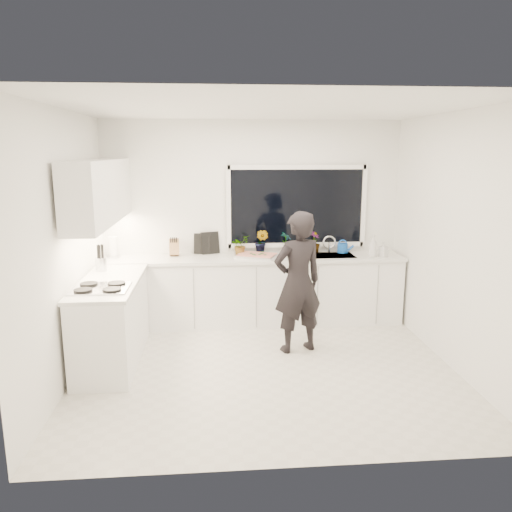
{
  "coord_description": "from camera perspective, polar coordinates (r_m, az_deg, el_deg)",
  "views": [
    {
      "loc": [
        -0.52,
        -5.0,
        2.3
      ],
      "look_at": [
        -0.07,
        0.4,
        1.15
      ],
      "focal_mm": 35.0,
      "sensor_mm": 36.0,
      "label": 1
    }
  ],
  "objects": [
    {
      "name": "wall_left",
      "position": [
        5.3,
        -21.03,
        0.86
      ],
      "size": [
        0.02,
        3.5,
        2.7
      ],
      "primitive_type": "cube",
      "color": "white",
      "rests_on": "ground"
    },
    {
      "name": "picture_frame_large",
      "position": [
        6.8,
        -6.19,
        1.41
      ],
      "size": [
        0.22,
        0.05,
        0.28
      ],
      "primitive_type": "cube",
      "rotation": [
        0.0,
        0.0,
        -0.14
      ],
      "color": "black",
      "rests_on": "countertop_back"
    },
    {
      "name": "soap_bottles",
      "position": [
        6.76,
        13.6,
        0.98
      ],
      "size": [
        0.29,
        0.16,
        0.28
      ],
      "color": "#D8BF66",
      "rests_on": "countertop_back"
    },
    {
      "name": "faucet",
      "position": [
        6.95,
        8.36,
        1.32
      ],
      "size": [
        0.03,
        0.03,
        0.22
      ],
      "primitive_type": "cylinder",
      "color": "silver",
      "rests_on": "countertop_back"
    },
    {
      "name": "countertop_back",
      "position": [
        6.61,
        -0.16,
        -0.25
      ],
      "size": [
        3.94,
        0.62,
        0.04
      ],
      "primitive_type": "cube",
      "color": "silver",
      "rests_on": "base_cabinets_back"
    },
    {
      "name": "ceiling",
      "position": [
        5.04,
        1.21,
        16.66
      ],
      "size": [
        4.0,
        3.5,
        0.02
      ],
      "primitive_type": "cube",
      "color": "white",
      "rests_on": "wall_back"
    },
    {
      "name": "countertop_left",
      "position": [
        5.64,
        -16.4,
        -2.87
      ],
      "size": [
        0.62,
        1.6,
        0.04
      ],
      "primitive_type": "cube",
      "color": "silver",
      "rests_on": "base_cabinets_left"
    },
    {
      "name": "base_cabinets_left",
      "position": [
        5.77,
        -16.13,
        -7.29
      ],
      "size": [
        0.58,
        1.6,
        0.88
      ],
      "primitive_type": "cube",
      "color": "white",
      "rests_on": "floor"
    },
    {
      "name": "base_cabinets_back",
      "position": [
        6.73,
        -0.17,
        -4.06
      ],
      "size": [
        3.92,
        0.58,
        0.88
      ],
      "primitive_type": "cube",
      "color": "white",
      "rests_on": "floor"
    },
    {
      "name": "utensil_crock",
      "position": [
        6.09,
        -17.29,
        -0.9
      ],
      "size": [
        0.14,
        0.14,
        0.16
      ],
      "primitive_type": "cylinder",
      "rotation": [
        0.0,
        0.0,
        0.09
      ],
      "color": "#A9A9AD",
      "rests_on": "countertop_left"
    },
    {
      "name": "herb_plants",
      "position": [
        6.76,
        1.77,
        1.49
      ],
      "size": [
        1.28,
        0.31,
        0.34
      ],
      "color": "#26662D",
      "rests_on": "countertop_back"
    },
    {
      "name": "watering_can",
      "position": [
        6.96,
        9.85,
        0.91
      ],
      "size": [
        0.16,
        0.16,
        0.13
      ],
      "primitive_type": "cylinder",
      "rotation": [
        0.0,
        0.0,
        -0.16
      ],
      "color": "#134FB4",
      "rests_on": "countertop_back"
    },
    {
      "name": "floor",
      "position": [
        5.53,
        1.08,
        -12.71
      ],
      "size": [
        4.0,
        3.5,
        0.02
      ],
      "primitive_type": "cube",
      "color": "beige",
      "rests_on": "ground"
    },
    {
      "name": "pizza_tray",
      "position": [
        6.58,
        0.09,
        0.02
      ],
      "size": [
        0.62,
        0.55,
        0.03
      ],
      "primitive_type": "cube",
      "rotation": [
        0.0,
        0.0,
        -0.42
      ],
      "color": "silver",
      "rests_on": "countertop_back"
    },
    {
      "name": "pizza",
      "position": [
        6.58,
        0.09,
        0.16
      ],
      "size": [
        0.56,
        0.49,
        0.01
      ],
      "primitive_type": "cube",
      "rotation": [
        0.0,
        0.0,
        -0.42
      ],
      "color": "red",
      "rests_on": "pizza_tray"
    },
    {
      "name": "knife_block",
      "position": [
        6.73,
        -9.33,
        0.94
      ],
      "size": [
        0.14,
        0.11,
        0.22
      ],
      "primitive_type": "cube",
      "rotation": [
        0.0,
        0.0,
        0.08
      ],
      "color": "#A37C4C",
      "rests_on": "countertop_back"
    },
    {
      "name": "wall_right",
      "position": [
        5.68,
        21.75,
        1.51
      ],
      "size": [
        0.02,
        3.5,
        2.7
      ],
      "primitive_type": "cube",
      "color": "white",
      "rests_on": "ground"
    },
    {
      "name": "paper_towel_roll",
      "position": [
        6.79,
        -15.99,
        0.92
      ],
      "size": [
        0.12,
        0.12,
        0.26
      ],
      "primitive_type": "cylinder",
      "rotation": [
        0.0,
        0.0,
        -0.06
      ],
      "color": "silver",
      "rests_on": "countertop_back"
    },
    {
      "name": "person",
      "position": [
        5.72,
        4.8,
        -3.03
      ],
      "size": [
        0.69,
        0.56,
        1.64
      ],
      "primitive_type": "imported",
      "rotation": [
        0.0,
        0.0,
        3.46
      ],
      "color": "black",
      "rests_on": "floor"
    },
    {
      "name": "picture_frame_small",
      "position": [
        6.8,
        -5.26,
        1.51
      ],
      "size": [
        0.24,
        0.1,
        0.3
      ],
      "primitive_type": "cube",
      "rotation": [
        0.0,
        0.0,
        0.33
      ],
      "color": "black",
      "rests_on": "countertop_back"
    },
    {
      "name": "wall_back",
      "position": [
        6.84,
        -0.39,
        4.0
      ],
      "size": [
        4.0,
        0.02,
        2.7
      ],
      "primitive_type": "cube",
      "color": "white",
      "rests_on": "ground"
    },
    {
      "name": "upper_cabinets",
      "position": [
        5.85,
        -17.44,
        7.04
      ],
      "size": [
        0.34,
        2.1,
        0.7
      ],
      "primitive_type": "cube",
      "color": "white",
      "rests_on": "wall_left"
    },
    {
      "name": "sink",
      "position": [
        6.79,
        8.7,
        -0.32
      ],
      "size": [
        0.58,
        0.42,
        0.14
      ],
      "primitive_type": "cube",
      "color": "silver",
      "rests_on": "countertop_back"
    },
    {
      "name": "window",
      "position": [
        6.86,
        4.67,
        5.66
      ],
      "size": [
        1.8,
        0.02,
        1.0
      ],
      "primitive_type": "cube",
      "color": "black",
      "rests_on": "wall_back"
    },
    {
      "name": "stovetop",
      "position": [
        5.31,
        -17.37,
        -3.47
      ],
      "size": [
        0.56,
        0.48,
        0.03
      ],
      "primitive_type": "cube",
      "color": "black",
      "rests_on": "countertop_left"
    }
  ]
}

